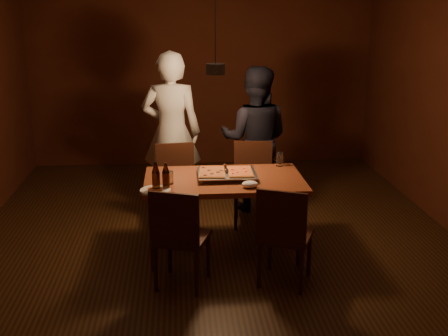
{
  "coord_description": "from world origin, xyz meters",
  "views": [
    {
      "loc": [
        -0.36,
        -5.3,
        2.33
      ],
      "look_at": [
        0.06,
        -0.24,
        0.85
      ],
      "focal_mm": 45.0,
      "sensor_mm": 36.0,
      "label": 1
    }
  ],
  "objects": [
    {
      "name": "diner_dark",
      "position": [
        0.52,
        0.95,
        0.84
      ],
      "size": [
        0.95,
        0.82,
        1.68
      ],
      "primitive_type": "imported",
      "rotation": [
        0.0,
        0.0,
        2.89
      ],
      "color": "black",
      "rests_on": "floor"
    },
    {
      "name": "diner_white",
      "position": [
        -0.44,
        1.01,
        0.92
      ],
      "size": [
        0.72,
        0.51,
        1.85
      ],
      "primitive_type": "imported",
      "rotation": [
        0.0,
        0.0,
        3.04
      ],
      "color": "silver",
      "rests_on": "floor"
    },
    {
      "name": "pizza_tray",
      "position": [
        0.09,
        -0.21,
        0.77
      ],
      "size": [
        0.56,
        0.46,
        0.05
      ],
      "primitive_type": "cube",
      "rotation": [
        0.0,
        0.0,
        0.02
      ],
      "color": "silver",
      "rests_on": "dining_table"
    },
    {
      "name": "plate_slice",
      "position": [
        -0.57,
        -0.58,
        0.76
      ],
      "size": [
        0.27,
        0.27,
        0.03
      ],
      "color": "white",
      "rests_on": "dining_table"
    },
    {
      "name": "dining_table",
      "position": [
        0.06,
        -0.24,
        0.68
      ],
      "size": [
        1.5,
        0.9,
        0.75
      ],
      "color": "brown",
      "rests_on": "floor"
    },
    {
      "name": "spatula",
      "position": [
        0.08,
        -0.19,
        0.81
      ],
      "size": [
        0.1,
        0.24,
        0.04
      ],
      "primitive_type": null,
      "rotation": [
        0.0,
        0.0,
        -0.03
      ],
      "color": "silver",
      "rests_on": "pizza_tray"
    },
    {
      "name": "pizza_cheese",
      "position": [
        0.22,
        -0.23,
        0.81
      ],
      "size": [
        0.24,
        0.37,
        0.02
      ],
      "primitive_type": "cube",
      "rotation": [
        0.0,
        0.0,
        -0.02
      ],
      "color": "gold",
      "rests_on": "pizza_tray"
    },
    {
      "name": "napkin",
      "position": [
        0.27,
        -0.55,
        0.78
      ],
      "size": [
        0.15,
        0.11,
        0.06
      ],
      "primitive_type": "ellipsoid",
      "color": "white",
      "rests_on": "dining_table"
    },
    {
      "name": "pendant_lamp",
      "position": [
        0.0,
        0.0,
        1.76
      ],
      "size": [
        0.18,
        0.18,
        1.1
      ],
      "color": "black",
      "rests_on": "ceiling"
    },
    {
      "name": "beer_bottle_b",
      "position": [
        -0.48,
        -0.53,
        0.87
      ],
      "size": [
        0.07,
        0.07,
        0.25
      ],
      "color": "black",
      "rests_on": "dining_table"
    },
    {
      "name": "room_shell",
      "position": [
        0.0,
        0.0,
        1.4
      ],
      "size": [
        6.0,
        6.0,
        6.0
      ],
      "color": "#3C2410",
      "rests_on": "ground"
    },
    {
      "name": "pizza_meat",
      "position": [
        -0.05,
        -0.22,
        0.81
      ],
      "size": [
        0.27,
        0.4,
        0.02
      ],
      "primitive_type": "cube",
      "rotation": [
        0.0,
        0.0,
        -0.08
      ],
      "color": "maroon",
      "rests_on": "pizza_tray"
    },
    {
      "name": "chair_far_right",
      "position": [
        0.44,
        0.52,
        0.54
      ],
      "size": [
        0.47,
        0.47,
        0.49
      ],
      "rotation": [
        0.0,
        0.0,
        3.02
      ],
      "color": "#38190F",
      "rests_on": "floor"
    },
    {
      "name": "chair_near_right",
      "position": [
        0.5,
        -1.0,
        0.54
      ],
      "size": [
        0.55,
        0.55,
        0.49
      ],
      "rotation": [
        0.0,
        0.0,
        -0.41
      ],
      "color": "#38190F",
      "rests_on": "floor"
    },
    {
      "name": "water_glass_right",
      "position": [
        0.66,
        0.13,
        0.82
      ],
      "size": [
        0.07,
        0.07,
        0.14
      ],
      "primitive_type": "cylinder",
      "color": "silver",
      "rests_on": "dining_table"
    },
    {
      "name": "water_glass_left",
      "position": [
        -0.45,
        -0.37,
        0.81
      ],
      "size": [
        0.07,
        0.07,
        0.12
      ],
      "primitive_type": "cylinder",
      "color": "silver",
      "rests_on": "dining_table"
    },
    {
      "name": "chair_near_left",
      "position": [
        -0.38,
        -0.97,
        0.54
      ],
      "size": [
        0.53,
        0.53,
        0.49
      ],
      "rotation": [
        0.0,
        0.0,
        -0.33
      ],
      "color": "#38190F",
      "rests_on": "floor"
    },
    {
      "name": "chair_far_left",
      "position": [
        -0.39,
        0.5,
        0.54
      ],
      "size": [
        0.46,
        0.46,
        0.49
      ],
      "rotation": [
        0.0,
        0.0,
        3.24
      ],
      "color": "#38190F",
      "rests_on": "floor"
    },
    {
      "name": "beer_bottle_a",
      "position": [
        -0.57,
        -0.57,
        0.88
      ],
      "size": [
        0.07,
        0.07,
        0.27
      ],
      "color": "black",
      "rests_on": "dining_table"
    }
  ]
}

